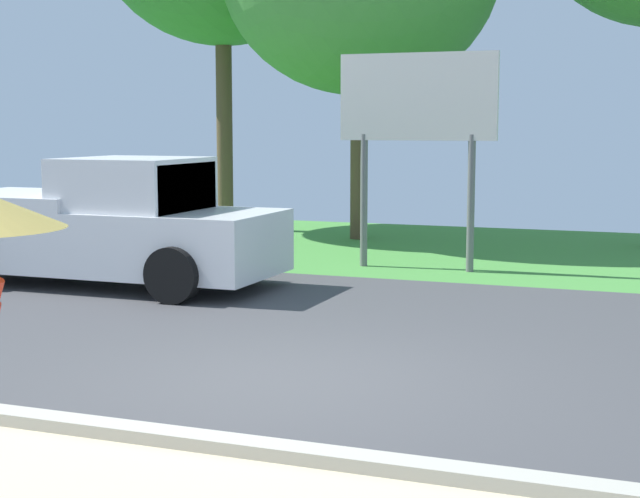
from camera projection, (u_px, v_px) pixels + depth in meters
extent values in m
cube|color=#424244|center=(352.00, 340.00, 10.89)|extent=(40.00, 8.00, 0.10)
cube|color=#488F3D|center=(489.00, 253.00, 18.31)|extent=(40.00, 8.00, 0.10)
cube|color=#B2AD9E|center=(177.00, 438.00, 7.17)|extent=(40.00, 0.24, 0.10)
cube|color=silver|center=(105.00, 239.00, 14.29)|extent=(5.20, 2.00, 0.90)
cube|color=silver|center=(133.00, 189.00, 14.01)|extent=(1.80, 1.84, 0.90)
cube|color=#2D3842|center=(185.00, 190.00, 13.71)|extent=(0.10, 1.70, 0.77)
cube|color=silver|center=(31.00, 199.00, 14.67)|extent=(2.40, 2.00, 0.20)
cylinder|color=black|center=(239.00, 256.00, 14.65)|extent=(0.76, 0.28, 0.76)
cylinder|color=black|center=(173.00, 275.00, 12.80)|extent=(0.76, 0.28, 0.76)
cylinder|color=black|center=(51.00, 246.00, 15.85)|extent=(0.76, 0.28, 0.76)
cylinder|color=slate|center=(364.00, 201.00, 16.11)|extent=(0.12, 0.12, 2.20)
cylinder|color=slate|center=(471.00, 204.00, 15.47)|extent=(0.12, 0.12, 2.20)
cube|color=silver|center=(418.00, 97.00, 15.57)|extent=(2.60, 0.10, 1.40)
cylinder|color=brown|center=(224.00, 121.00, 21.66)|extent=(0.36, 0.36, 4.86)
cylinder|color=brown|center=(359.00, 149.00, 19.90)|extent=(0.36, 0.36, 3.71)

